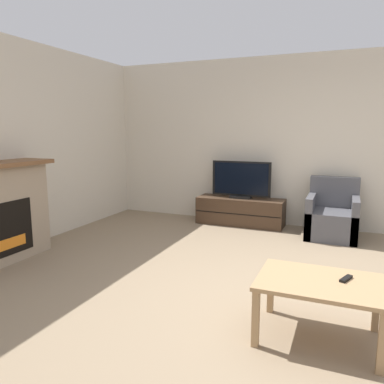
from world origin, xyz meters
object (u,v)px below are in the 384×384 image
object	(u,v)px
tv	(241,181)
armchair	(332,218)
tv_stand	(240,211)
coffee_table	(320,288)
remote	(346,279)

from	to	relation	value
tv	armchair	bearing A→B (deg)	-7.23
tv_stand	coffee_table	distance (m)	3.43
remote	tv	bearing A→B (deg)	140.21
tv_stand	armchair	bearing A→B (deg)	-7.32
armchair	remote	size ratio (longest dim) A/B	5.54
coffee_table	remote	size ratio (longest dim) A/B	5.81
tv_stand	remote	distance (m)	3.44
remote	armchair	bearing A→B (deg)	115.95
coffee_table	remote	world-z (taller)	remote
tv	coffee_table	bearing A→B (deg)	-64.96
remote	coffee_table	bearing A→B (deg)	-133.15
tv	tv_stand	bearing A→B (deg)	90.00
coffee_table	tv_stand	bearing A→B (deg)	115.03
tv	remote	xyz separation A→B (m)	(1.62, -3.02, -0.25)
tv_stand	coffee_table	bearing A→B (deg)	-64.97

